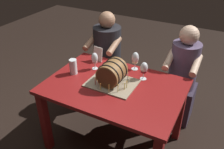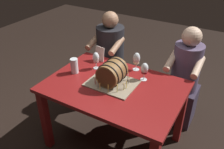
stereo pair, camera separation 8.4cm
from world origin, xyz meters
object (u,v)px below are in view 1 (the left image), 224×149
Objects in this scene: dining_table at (114,95)px; wine_glass_red at (144,68)px; barrel_cake at (112,74)px; menu_card at (98,54)px; wine_glass_white at (135,59)px; wine_glass_rose at (95,59)px; person_seated_left at (107,60)px; person_seated_right at (181,81)px; beer_pint at (73,68)px.

wine_glass_red is at bearing 49.06° from dining_table.
menu_card is (-0.35, 0.33, -0.03)m from barrel_cake.
wine_glass_white is at bearing 137.14° from wine_glass_red.
menu_card is at bearing 137.72° from dining_table.
dining_table is 7.88× the size of menu_card.
wine_glass_rose is at bearing -174.87° from wine_glass_red.
menu_card is 0.48m from person_seated_left.
person_seated_left reaches higher than person_seated_right.
barrel_cake is 2.79× the size of menu_card.
wine_glass_red is 0.16× the size of person_seated_right.
wine_glass_rose is 0.23m from beer_pint.
wine_glass_white is 0.16× the size of person_seated_left.
wine_glass_red is at bearing 19.37° from beer_pint.
dining_table is at bearing -36.29° from menu_card.
beer_pint is at bearing -142.12° from person_seated_right.
person_seated_right is at bearing 37.88° from beer_pint.
person_seated_left is 1.01× the size of person_seated_right.
beer_pint is (-0.14, -0.18, -0.05)m from wine_glass_rose.
barrel_cake reaches higher than beer_pint.
dining_table is 0.22m from barrel_cake.
menu_card is (-0.38, 0.34, 0.19)m from dining_table.
dining_table is at bearing -23.10° from barrel_cake.
person_seated_left is at bearing 123.27° from dining_table.
menu_card is at bearing -156.20° from person_seated_right.
menu_card is 0.98m from person_seated_right.
wine_glass_rose is at bearing -63.83° from menu_card.
person_seated_left is at bearing 143.54° from wine_glass_red.
wine_glass_red is 0.69m from beer_pint.
dining_table is at bearing -130.94° from wine_glass_red.
menu_card is at bearing 168.38° from wine_glass_red.
wine_glass_red is 0.89m from person_seated_left.
person_seated_right is at bearing 54.48° from barrel_cake.
wine_glass_red is 0.59m from menu_card.
person_seated_left reaches higher than menu_card.
menu_card is (-0.43, -0.02, -0.04)m from wine_glass_white.
wine_glass_white reaches higher than dining_table.
beer_pint is 0.13× the size of person_seated_left.
barrel_cake is at bearing -58.03° from person_seated_left.
dining_table is 1.08× the size of person_seated_left.
person_seated_right is at bearing 60.73° from wine_glass_red.
wine_glass_rose is (-0.51, -0.05, -0.00)m from wine_glass_red.
wine_glass_rose is (-0.29, 0.17, 0.01)m from barrel_cake.
barrel_cake is 0.33m from wine_glass_rose.
wine_glass_red is 1.18× the size of beer_pint.
wine_glass_white is (0.08, 0.35, 0.02)m from barrel_cake.
person_seated_right is (0.42, 0.36, -0.34)m from wine_glass_white.
wine_glass_red reaches higher than dining_table.
menu_card is at bearing -177.54° from wine_glass_white.
barrel_cake is at bearing 156.90° from dining_table.
beer_pint is (-0.65, -0.23, -0.05)m from wine_glass_red.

